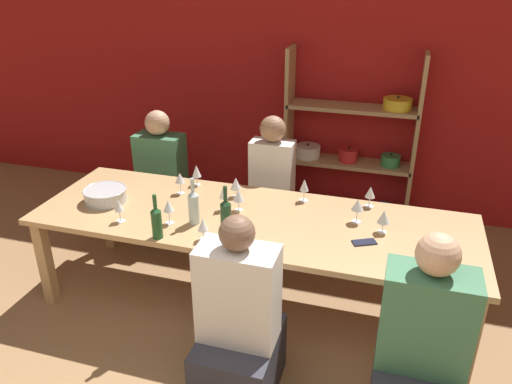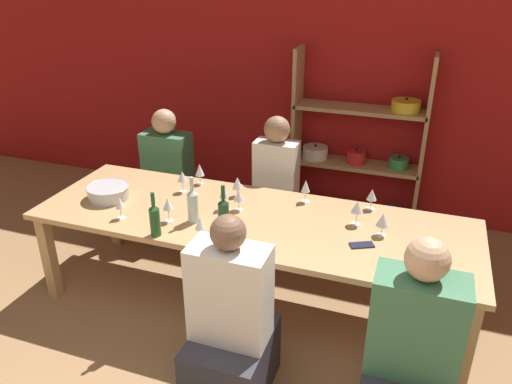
% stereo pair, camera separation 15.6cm
% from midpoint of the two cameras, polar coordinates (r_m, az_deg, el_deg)
% --- Properties ---
extents(wall_back_red, '(8.80, 0.06, 2.70)m').
position_cam_midpoint_polar(wall_back_red, '(4.95, 5.41, 13.19)').
color(wall_back_red, '#A31919').
rests_on(wall_back_red, ground_plane).
extents(shelf_unit, '(1.23, 0.30, 1.64)m').
position_cam_midpoint_polar(shelf_unit, '(4.89, 9.83, 4.03)').
color(shelf_unit, tan).
rests_on(shelf_unit, ground_plane).
extents(dining_table, '(3.08, 1.00, 0.73)m').
position_cam_midpoint_polar(dining_table, '(3.51, -1.74, -3.87)').
color(dining_table, tan).
rests_on(dining_table, ground_plane).
extents(mixing_bowl, '(0.32, 0.32, 0.10)m').
position_cam_midpoint_polar(mixing_bowl, '(3.87, -17.96, -0.31)').
color(mixing_bowl, '#B7BABC').
rests_on(mixing_bowl, dining_table).
extents(wine_bottle_green, '(0.07, 0.07, 0.33)m').
position_cam_midpoint_polar(wine_bottle_green, '(3.24, -4.85, -2.69)').
color(wine_bottle_green, '#19381E').
rests_on(wine_bottle_green, dining_table).
extents(wine_bottle_dark, '(0.07, 0.07, 0.30)m').
position_cam_midpoint_polar(wine_bottle_dark, '(3.26, -12.65, -3.31)').
color(wine_bottle_dark, '#1E4C23').
rests_on(wine_bottle_dark, dining_table).
extents(wine_bottle_amber, '(0.08, 0.08, 0.33)m').
position_cam_midpoint_polar(wine_bottle_amber, '(3.39, -8.45, -1.62)').
color(wine_bottle_amber, '#B2C6C1').
rests_on(wine_bottle_amber, dining_table).
extents(wine_glass_red_a, '(0.07, 0.07, 0.17)m').
position_cam_midpoint_polar(wine_glass_red_a, '(3.41, -11.27, -1.65)').
color(wine_glass_red_a, white).
rests_on(wine_glass_red_a, dining_table).
extents(wine_glass_red_b, '(0.08, 0.08, 0.17)m').
position_cam_midpoint_polar(wine_glass_red_b, '(3.42, 10.27, -1.54)').
color(wine_glass_red_b, white).
rests_on(wine_glass_red_b, dining_table).
extents(wine_glass_white_a, '(0.08, 0.08, 0.16)m').
position_cam_midpoint_polar(wine_glass_white_a, '(3.74, -3.52, 0.93)').
color(wine_glass_white_a, white).
rests_on(wine_glass_white_a, dining_table).
extents(wine_glass_white_b, '(0.07, 0.07, 0.16)m').
position_cam_midpoint_polar(wine_glass_white_b, '(3.66, 11.75, -0.09)').
color(wine_glass_white_b, white).
rests_on(wine_glass_white_b, dining_table).
extents(wine_glass_empty_a, '(0.07, 0.07, 0.19)m').
position_cam_midpoint_polar(wine_glass_empty_a, '(3.54, -4.98, -0.06)').
color(wine_glass_empty_a, white).
rests_on(wine_glass_empty_a, dining_table).
extents(wine_glass_empty_b, '(0.07, 0.07, 0.17)m').
position_cam_midpoint_polar(wine_glass_empty_b, '(3.96, -7.94, 2.36)').
color(wine_glass_empty_b, white).
rests_on(wine_glass_empty_b, dining_table).
extents(wine_glass_empty_c, '(0.07, 0.07, 0.17)m').
position_cam_midpoint_polar(wine_glass_empty_c, '(3.67, 4.34, 0.71)').
color(wine_glass_empty_c, white).
rests_on(wine_glass_empty_c, dining_table).
extents(wine_glass_white_c, '(0.08, 0.08, 0.16)m').
position_cam_midpoint_polar(wine_glass_white_c, '(3.53, -3.27, -0.45)').
color(wine_glass_white_c, white).
rests_on(wine_glass_white_c, dining_table).
extents(wine_glass_white_d, '(0.07, 0.07, 0.16)m').
position_cam_midpoint_polar(wine_glass_white_d, '(3.19, -7.48, -3.78)').
color(wine_glass_white_d, white).
rests_on(wine_glass_white_d, dining_table).
extents(wine_glass_white_e, '(0.08, 0.08, 0.16)m').
position_cam_midpoint_polar(wine_glass_white_e, '(3.33, 13.10, -2.84)').
color(wine_glass_white_e, white).
rests_on(wine_glass_white_e, dining_table).
extents(wine_glass_empty_d, '(0.07, 0.07, 0.17)m').
position_cam_midpoint_polar(wine_glass_empty_d, '(3.83, -9.86, 1.57)').
color(wine_glass_empty_d, white).
rests_on(wine_glass_empty_d, dining_table).
extents(wine_glass_red_c, '(0.06, 0.06, 0.17)m').
position_cam_midpoint_polar(wine_glass_red_c, '(3.52, -16.64, -1.56)').
color(wine_glass_red_c, white).
rests_on(wine_glass_red_c, dining_table).
extents(cell_phone, '(0.17, 0.13, 0.01)m').
position_cam_midpoint_polar(cell_phone, '(3.24, 10.93, -5.68)').
color(cell_phone, '#1E2338').
rests_on(cell_phone, dining_table).
extents(person_near_a, '(0.44, 0.55, 1.25)m').
position_cam_midpoint_polar(person_near_a, '(2.83, 16.38, -18.79)').
color(person_near_a, '#2D2D38').
rests_on(person_near_a, ground_plane).
extents(person_far_a, '(0.43, 0.54, 1.17)m').
position_cam_midpoint_polar(person_far_a, '(4.72, -11.51, 0.32)').
color(person_far_a, '#2D2D38').
rests_on(person_far_a, ground_plane).
extents(person_near_b, '(0.44, 0.55, 1.18)m').
position_cam_midpoint_polar(person_near_b, '(2.97, -3.54, -15.88)').
color(person_near_b, '#2D2D38').
rests_on(person_near_b, ground_plane).
extents(person_far_b, '(0.36, 0.45, 1.23)m').
position_cam_midpoint_polar(person_far_b, '(4.30, 0.76, -1.17)').
color(person_far_b, '#2D2D38').
rests_on(person_far_b, ground_plane).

